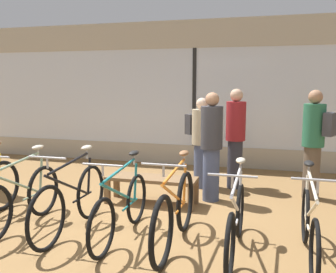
# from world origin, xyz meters

# --- Properties ---
(ground_plane) EXTENTS (24.00, 24.00, 0.00)m
(ground_plane) POSITION_xyz_m (0.00, 0.00, 0.00)
(ground_plane) COLOR olive
(shop_back_wall) EXTENTS (12.00, 0.08, 3.20)m
(shop_back_wall) POSITION_xyz_m (0.00, 3.89, 1.64)
(shop_back_wall) COLOR #B2A893
(shop_back_wall) RESTS_ON ground_plane
(bicycle_left) EXTENTS (0.46, 1.71, 1.03)m
(bicycle_left) POSITION_xyz_m (-1.36, -0.37, 0.39)
(bicycle_left) COLOR black
(bicycle_left) RESTS_ON ground_plane
(bicycle_center_left) EXTENTS (0.46, 1.78, 1.05)m
(bicycle_center_left) POSITION_xyz_m (-0.67, -0.31, 0.41)
(bicycle_center_left) COLOR black
(bicycle_center_left) RESTS_ON ground_plane
(bicycle_center) EXTENTS (0.46, 1.71, 1.01)m
(bicycle_center) POSITION_xyz_m (0.00, -0.31, 0.37)
(bicycle_center) COLOR black
(bicycle_center) RESTS_ON ground_plane
(bicycle_center_right) EXTENTS (0.46, 1.77, 1.06)m
(bicycle_center_right) POSITION_xyz_m (0.67, -0.37, 0.41)
(bicycle_center_right) COLOR black
(bicycle_center_right) RESTS_ON ground_plane
(bicycle_right) EXTENTS (0.46, 1.71, 1.01)m
(bicycle_right) POSITION_xyz_m (1.35, -0.39, 0.37)
(bicycle_right) COLOR black
(bicycle_right) RESTS_ON ground_plane
(bicycle_far_right) EXTENTS (0.46, 1.69, 1.01)m
(bicycle_far_right) POSITION_xyz_m (2.10, -0.34, 0.38)
(bicycle_far_right) COLOR black
(bicycle_far_right) RESTS_ON ground_plane
(display_bench) EXTENTS (1.40, 0.44, 0.42)m
(display_bench) POSITION_xyz_m (-0.07, 1.02, 0.34)
(display_bench) COLOR brown
(display_bench) RESTS_ON ground_plane
(customer_near_rack) EXTENTS (0.45, 0.45, 1.71)m
(customer_near_rack) POSITION_xyz_m (0.79, 1.42, 0.90)
(customer_near_rack) COLOR #424C6B
(customer_near_rack) RESTS_ON ground_plane
(customer_by_window) EXTENTS (0.56, 0.51, 1.59)m
(customer_by_window) POSITION_xyz_m (0.48, 2.14, 0.85)
(customer_by_window) COLOR #424C6B
(customer_by_window) RESTS_ON ground_plane
(customer_mid_floor) EXTENTS (0.56, 0.47, 1.74)m
(customer_mid_floor) POSITION_xyz_m (2.34, 1.96, 0.94)
(customer_mid_floor) COLOR brown
(customer_mid_floor) RESTS_ON ground_plane
(customer_near_bench) EXTENTS (0.42, 0.54, 1.75)m
(customer_near_bench) POSITION_xyz_m (1.07, 2.27, 0.94)
(customer_near_bench) COLOR #2D2D38
(customer_near_bench) RESTS_ON ground_plane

